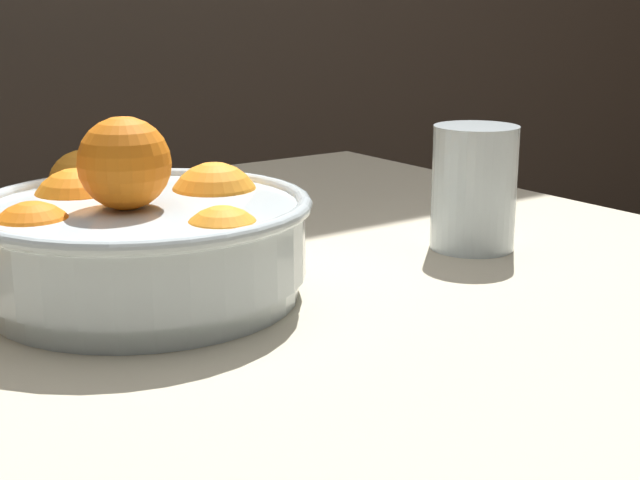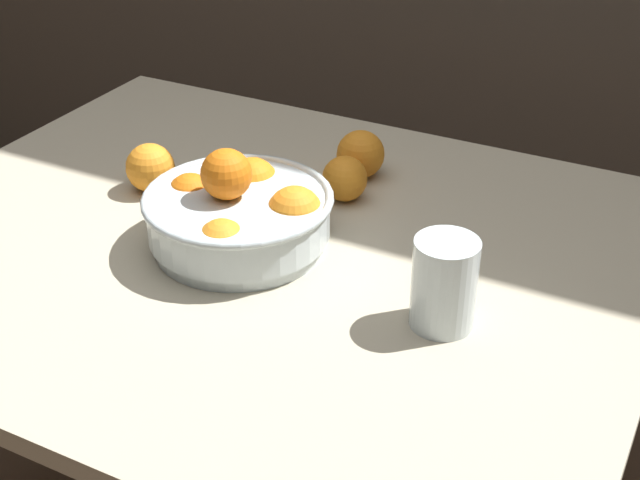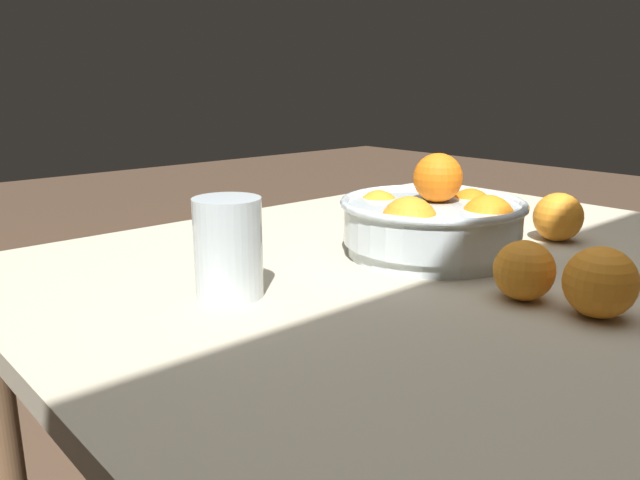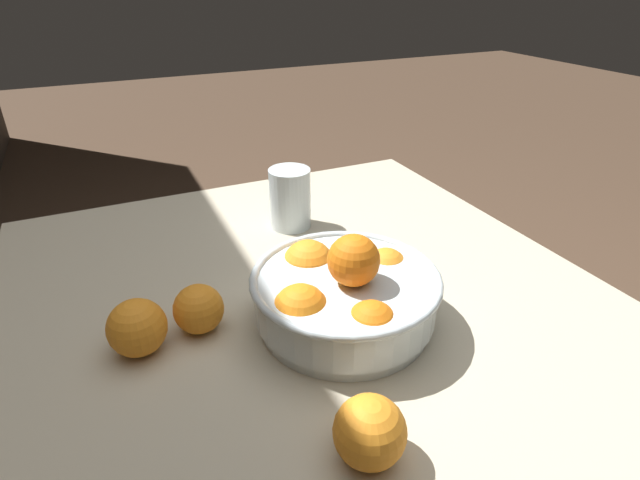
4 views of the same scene
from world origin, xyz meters
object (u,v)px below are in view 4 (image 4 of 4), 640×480
object	(u,v)px
fruit_bowl	(343,294)
orange_loose_near_bowl	(370,432)
orange_loose_front	(137,328)
orange_loose_aside	(199,309)
juice_glass	(290,201)

from	to	relation	value
fruit_bowl	orange_loose_near_bowl	world-z (taller)	fruit_bowl
fruit_bowl	orange_loose_front	size ratio (longest dim) A/B	3.43
orange_loose_near_bowl	orange_loose_aside	world-z (taller)	orange_loose_near_bowl
juice_glass	orange_loose_aside	size ratio (longest dim) A/B	1.67
juice_glass	fruit_bowl	bearing A→B (deg)	171.61
orange_loose_front	orange_loose_aside	bearing A→B (deg)	-81.82
orange_loose_near_bowl	orange_loose_front	distance (m)	0.34
orange_loose_near_bowl	orange_loose_aside	xyz separation A→B (m)	(0.29, 0.11, -0.00)
orange_loose_near_bowl	orange_loose_front	world-z (taller)	orange_loose_front
fruit_bowl	orange_loose_front	distance (m)	0.28
juice_glass	orange_loose_near_bowl	bearing A→B (deg)	166.71
juice_glass	orange_loose_near_bowl	distance (m)	0.56
fruit_bowl	orange_loose_near_bowl	xyz separation A→B (m)	(-0.22, 0.08, -0.01)
orange_loose_near_bowl	fruit_bowl	bearing A→B (deg)	-20.24
orange_loose_front	fruit_bowl	bearing A→B (deg)	-102.17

